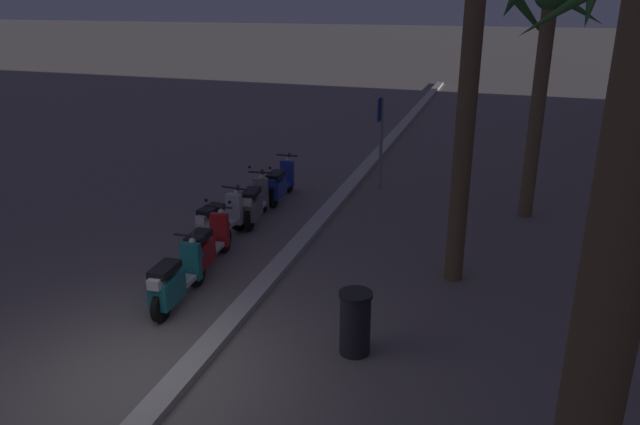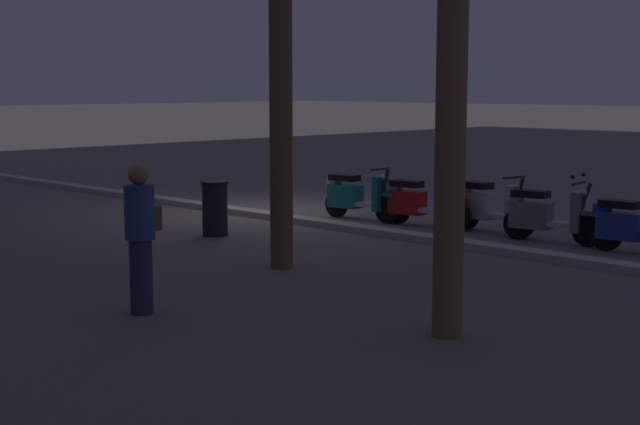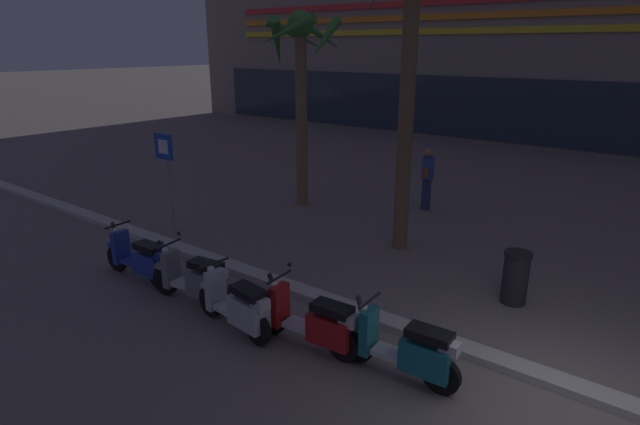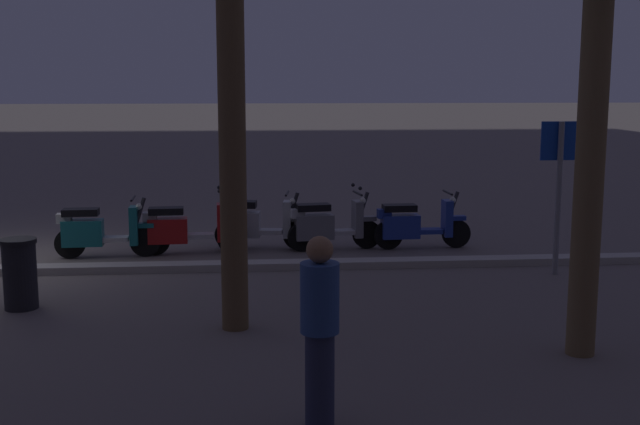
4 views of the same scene
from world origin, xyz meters
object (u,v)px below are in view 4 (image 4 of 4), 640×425
(scooter_blue_gap_after_mid, at_px, (415,225))
(crossing_sign, at_px, (559,179))
(pedestrian_by_palm_tree, at_px, (320,327))
(scooter_red_mid_rear, at_px, (185,229))
(scooter_grey_tail_end, at_px, (328,225))
(litter_bin, at_px, (20,273))
(scooter_silver_second_in_line, at_px, (255,224))
(scooter_teal_mid_centre, at_px, (99,231))

(scooter_blue_gap_after_mid, xyz_separation_m, crossing_sign, (-1.81, 2.11, 1.06))
(pedestrian_by_palm_tree, bearing_deg, scooter_red_mid_rear, -76.51)
(scooter_red_mid_rear, xyz_separation_m, crossing_sign, (-5.94, 2.00, 1.05))
(scooter_red_mid_rear, relative_size, pedestrian_by_palm_tree, 1.08)
(scooter_grey_tail_end, bearing_deg, litter_bin, 37.50)
(scooter_blue_gap_after_mid, relative_size, scooter_grey_tail_end, 1.04)
(scooter_silver_second_in_line, bearing_deg, crossing_sign, 153.55)
(scooter_silver_second_in_line, xyz_separation_m, scooter_teal_mid_centre, (2.69, 0.51, -0.01))
(scooter_blue_gap_after_mid, xyz_separation_m, scooter_teal_mid_centre, (5.58, 0.29, 0.01))
(scooter_blue_gap_after_mid, height_order, pedestrian_by_palm_tree, pedestrian_by_palm_tree)
(litter_bin, bearing_deg, pedestrian_by_palm_tree, 132.17)
(scooter_teal_mid_centre, distance_m, litter_bin, 3.16)
(litter_bin, bearing_deg, crossing_sign, -170.58)
(scooter_grey_tail_end, height_order, pedestrian_by_palm_tree, pedestrian_by_palm_tree)
(scooter_red_mid_rear, bearing_deg, scooter_silver_second_in_line, -164.58)
(scooter_grey_tail_end, distance_m, scooter_silver_second_in_line, 1.32)
(crossing_sign, bearing_deg, scooter_blue_gap_after_mid, -49.38)
(crossing_sign, bearing_deg, scooter_teal_mid_centre, -13.87)
(scooter_silver_second_in_line, height_order, pedestrian_by_palm_tree, pedestrian_by_palm_tree)
(scooter_red_mid_rear, bearing_deg, crossing_sign, 161.41)
(scooter_teal_mid_centre, distance_m, crossing_sign, 7.68)
(litter_bin, bearing_deg, scooter_teal_mid_centre, -98.29)
(scooter_silver_second_in_line, bearing_deg, scooter_grey_tail_end, 169.80)
(scooter_blue_gap_after_mid, distance_m, scooter_teal_mid_centre, 5.59)
(scooter_blue_gap_after_mid, distance_m, pedestrian_by_palm_tree, 7.84)
(scooter_red_mid_rear, bearing_deg, scooter_teal_mid_centre, 6.80)
(pedestrian_by_palm_tree, bearing_deg, crossing_sign, -127.96)
(crossing_sign, bearing_deg, scooter_silver_second_in_line, -26.45)
(scooter_grey_tail_end, height_order, scooter_silver_second_in_line, scooter_grey_tail_end)
(litter_bin, bearing_deg, scooter_red_mid_rear, -120.01)
(scooter_grey_tail_end, distance_m, scooter_teal_mid_centre, 4.00)
(scooter_grey_tail_end, distance_m, scooter_red_mid_rear, 2.54)
(scooter_silver_second_in_line, bearing_deg, scooter_blue_gap_after_mid, 175.50)
(scooter_blue_gap_after_mid, relative_size, scooter_teal_mid_centre, 1.00)
(crossing_sign, xyz_separation_m, pedestrian_by_palm_tree, (4.18, 5.35, -0.59))
(scooter_grey_tail_end, xyz_separation_m, scooter_silver_second_in_line, (1.30, -0.23, 0.01))
(scooter_silver_second_in_line, distance_m, litter_bin, 4.81)
(scooter_silver_second_in_line, relative_size, scooter_red_mid_rear, 0.95)
(scooter_silver_second_in_line, height_order, crossing_sign, crossing_sign)
(scooter_blue_gap_after_mid, xyz_separation_m, scooter_red_mid_rear, (4.13, 0.11, 0.01))
(scooter_blue_gap_after_mid, height_order, scooter_grey_tail_end, scooter_grey_tail_end)
(scooter_blue_gap_after_mid, relative_size, scooter_silver_second_in_line, 1.02)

